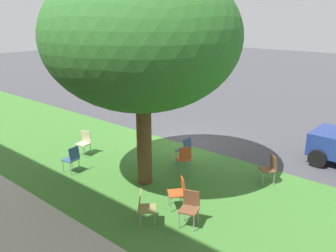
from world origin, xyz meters
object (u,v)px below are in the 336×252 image
Objects in this scene: chair_2 at (184,157)px; chair_4 at (144,206)px; chair_6 at (179,190)px; chair_7 at (84,141)px; chair_0 at (190,206)px; street_tree at (142,38)px; chair_1 at (72,157)px; chair_5 at (269,167)px; chair_3 at (185,148)px.

chair_2 and chair_4 have the same top height.
chair_7 is at bearing -8.03° from chair_6.
chair_0 and chair_4 have the same top height.
chair_4 is (0.82, 0.70, 0.00)m from chair_0.
street_tree is 7.08× the size of chair_1.
chair_2 and chair_5 have the same top height.
chair_7 is at bearing -3.07° from street_tree.
chair_0 is 3.80m from chair_3.
street_tree is 7.08× the size of chair_5.
chair_4 is at bearing 72.88° from chair_5.
chair_0 is 1.00× the size of chair_1.
chair_1 is 3.55m from chair_2.
chair_6 is (-1.75, 2.48, 0.00)m from chair_3.
chair_7 is (3.19, -0.17, -3.72)m from street_tree.
chair_0 is 1.00× the size of chair_7.
chair_2 is 1.00× the size of chair_4.
chair_0 is 1.00× the size of chair_6.
chair_1 and chair_6 have the same top height.
chair_5 is 3.11m from chair_6.
chair_1 is at bearing 129.28° from chair_7.
chair_0 is at bearing 147.99° from chair_6.
chair_3 is at bearing 8.34° from chair_5.
chair_4 and chair_7 have the same top height.
chair_1 and chair_7 have the same top height.
chair_2 is 1.00× the size of chair_6.
chair_5 is 6.43m from chair_7.
chair_0 is at bearing 129.95° from chair_3.
street_tree is at bearing 90.32° from chair_3.
chair_2 is (-2.67, -2.34, 0.00)m from chair_1.
chair_0 is at bearing 158.53° from street_tree.
chair_7 is (5.62, -1.13, 0.00)m from chair_0.
chair_3 is (0.47, -0.64, 0.00)m from chair_2.
street_tree is 4.38m from chair_4.
chair_4 is at bearing 83.57° from chair_6.
chair_1 is 1.00× the size of chair_5.
street_tree is 7.08× the size of chair_6.
chair_0 is 5.73m from chair_7.
chair_0 and chair_2 have the same top height.
chair_5 is at bearing -140.19° from street_tree.
chair_0 is (-2.43, 0.96, -3.72)m from street_tree.
chair_2 is 0.80m from chair_3.
street_tree is 5.26m from chair_5.
chair_3 is 3.96m from chair_4.
chair_5 is at bearing -107.12° from chair_4.
street_tree reaches higher than chair_7.
chair_1 is at bearing 24.76° from street_tree.
chair_7 is at bearing 20.06° from chair_5.
chair_3 is 1.00× the size of chair_4.
chair_4 is at bearing 134.20° from street_tree.
street_tree is 3.97m from chair_2.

